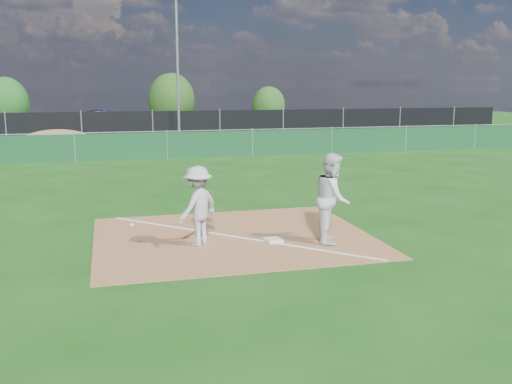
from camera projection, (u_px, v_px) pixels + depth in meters
ground at (181, 176)px, 21.18m from camera, size 90.00×90.00×0.00m
infield_dirt at (233, 237)px, 12.62m from camera, size 6.00×5.00×0.02m
foul_line at (233, 236)px, 12.62m from camera, size 5.01×5.01×0.01m
green_fence at (167, 146)px, 25.82m from camera, size 44.00×0.05×1.20m
dirt_mound at (57, 141)px, 27.91m from camera, size 3.38×2.60×1.17m
black_fence at (153, 127)px, 33.37m from camera, size 46.00×0.04×1.80m
parking_lot at (147, 135)px, 38.29m from camera, size 46.00×9.00×0.01m
light_pole at (178, 73)px, 32.88m from camera, size 0.16×0.16×8.00m
first_base at (273, 240)px, 12.19m from camera, size 0.39×0.39×0.07m
play_at_first at (198, 206)px, 11.81m from camera, size 2.01×1.18×1.67m
runner at (333, 198)px, 12.09m from camera, size 1.03×1.14×1.92m
car_left at (55, 126)px, 35.68m from camera, size 4.64×3.31×1.47m
car_mid at (108, 123)px, 37.96m from camera, size 5.02×1.86×1.64m
car_right at (227, 125)px, 38.35m from camera, size 4.90×3.49×1.32m
tree_left at (5, 103)px, 40.75m from camera, size 3.26×3.26×3.87m
tree_mid at (172, 100)px, 43.54m from camera, size 3.54×3.54×4.19m
tree_right at (269, 105)px, 46.43m from camera, size 2.69×2.69×3.19m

